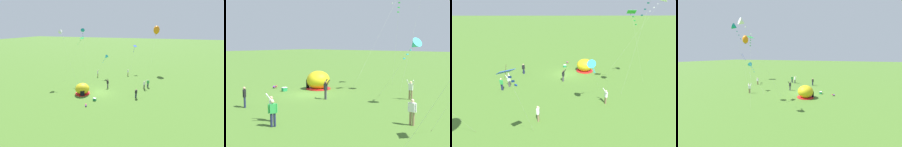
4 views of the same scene
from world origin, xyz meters
TOP-DOWN VIEW (x-y plane):
  - ground_plane at (0.00, 0.00)m, footprint 300.00×300.00m
  - popup_tent at (-3.09, -1.45)m, footprint 2.81×2.81m
  - cooler_box at (0.26, -3.40)m, footprint 0.57×0.43m
  - toddler_crawling at (-0.29, -5.69)m, footprint 0.40×0.55m
  - person_arms_raised at (-4.20, 9.18)m, footprint 0.53×0.67m
  - person_flying_kite at (0.61, 2.89)m, footprint 0.64×0.72m
  - person_far_back at (8.15, 4.59)m, footprint 0.65×0.72m
  - person_watching_sky at (8.83, 5.64)m, footprint 0.53×0.39m
  - person_center_field at (7.11, -0.23)m, footprint 0.42×0.49m
  - person_strolling at (3.15, 12.37)m, footprint 0.26×0.59m
  - kite_cyan at (-2.23, 10.20)m, footprint 2.57×5.01m
  - kite_teal at (-7.71, 8.86)m, footprint 1.61×2.58m
  - kite_white at (-10.99, 4.72)m, footprint 5.89×3.92m
  - kite_orange at (9.42, 20.55)m, footprint 1.68×7.53m
  - kite_blue at (3.96, 17.31)m, footprint 1.19×4.36m
  - kite_green at (-7.00, 6.52)m, footprint 4.69×3.20m

SIDE VIEW (x-z plane):
  - ground_plane at x=0.00m, z-range 0.00..0.00m
  - toddler_crawling at x=-0.29m, z-range 0.02..0.34m
  - cooler_box at x=0.26m, z-range 0.00..0.44m
  - person_watching_sky at x=8.83m, z-range 0.10..1.82m
  - person_center_field at x=7.11m, z-range 0.10..1.82m
  - person_strolling at x=3.15m, z-range 0.10..1.82m
  - popup_tent at x=-3.09m, z-range -0.05..2.05m
  - person_arms_raised at x=-4.20m, z-range 0.05..1.94m
  - person_flying_kite at x=0.61m, z-range 0.05..1.94m
  - person_far_back at x=8.15m, z-range 0.05..1.94m
  - kite_cyan at x=-2.23m, z-range 2.25..7.95m
  - kite_blue at x=3.96m, z-range 3.18..10.81m
  - kite_green at x=-7.00m, z-range 4.49..14.80m
  - kite_white at x=-10.99m, z-range 5.35..17.23m
  - kite_teal at x=-7.71m, z-range 5.47..17.60m
  - kite_orange at x=9.42m, z-range 5.22..17.99m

